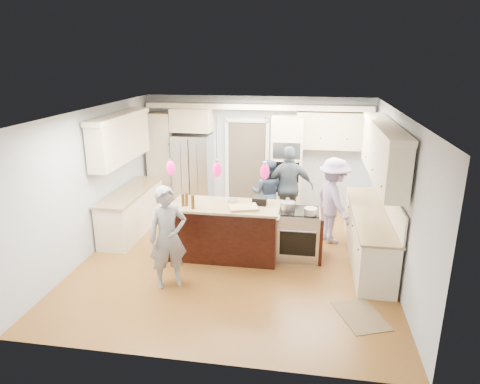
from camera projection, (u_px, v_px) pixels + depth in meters
The scene contains 23 objects.
ground_plane at pixel (237, 255), 8.10m from camera, with size 6.00×6.00×0.00m, color olive.
room_shell at pixel (237, 162), 7.55m from camera, with size 5.54×6.04×2.72m.
refrigerator at pixel (193, 171), 10.54m from camera, with size 0.90×0.70×1.80m, color #B7B7BC.
oven_column at pixel (287, 164), 10.14m from camera, with size 0.72×0.69×2.30m.
back_upper_cabinets at pixel (225, 140), 10.30m from camera, with size 5.30×0.61×2.54m.
right_counter_run at pixel (374, 204), 7.69m from camera, with size 0.64×3.10×2.51m.
left_cabinets at pixel (128, 184), 8.90m from camera, with size 0.64×2.30×2.51m.
kitchen_island at pixel (225, 229), 8.06m from camera, with size 2.10×1.46×1.12m.
island_range at pixel (300, 234), 7.92m from camera, with size 0.82×0.71×0.92m.
pendant_lights at pixel (217, 169), 7.11m from camera, with size 1.75×0.15×1.03m.
person_bar_end at pixel (168, 237), 6.81m from camera, with size 0.62×0.40×1.69m, color gray.
person_far_left at pixel (267, 193), 9.31m from camera, with size 0.73×0.57×1.50m, color #2D3D57.
person_far_right at pixel (289, 188), 9.20m from camera, with size 1.06×0.44×1.80m, color #42515D.
person_range_side at pixel (333, 201), 8.48m from camera, with size 1.11×0.64×1.72m, color #9183B0.
floor_rug at pixel (361, 316), 6.20m from camera, with size 0.58×0.84×0.01m, color olive.
water_bottle at pixel (163, 198), 7.38m from camera, with size 0.06×0.06×0.27m, color silver.
beer_bottle_a at pixel (183, 200), 7.38m from camera, with size 0.06×0.06×0.23m, color #452B0C.
beer_bottle_b at pixel (193, 202), 7.25m from camera, with size 0.06×0.06×0.25m, color #452B0C.
beer_bottle_c at pixel (187, 199), 7.40m from camera, with size 0.06×0.06×0.23m, color #452B0C.
drink_can at pixel (193, 204), 7.31m from camera, with size 0.07×0.07×0.12m, color #B7B7BC.
cutting_board at pixel (243, 207), 7.29m from camera, with size 0.48×0.34×0.04m, color tan.
pot_large at pixel (288, 206), 7.79m from camera, with size 0.26×0.26×0.15m, color #B7B7BC.
pot_small at pixel (311, 211), 7.57m from camera, with size 0.23×0.23×0.11m, color #B7B7BC.
Camera 1 is at (1.23, -7.25, 3.60)m, focal length 32.00 mm.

